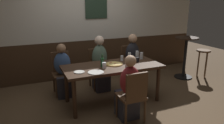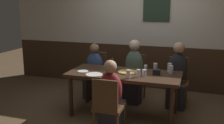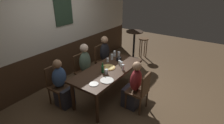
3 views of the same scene
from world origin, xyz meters
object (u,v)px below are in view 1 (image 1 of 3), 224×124
bar_stool (203,56)px  dining_table (112,69)px  person_left_far (63,75)px  pint_glass_amber (130,63)px  side_bar_table (185,54)px  chair_right_far (130,62)px  person_mid_near (128,92)px  tumbler_water (127,66)px  chair_mid_near (133,94)px  tumbler_short (131,62)px  plate_white_small (79,72)px  pizza (114,64)px  highball_clear (137,55)px  person_mid_far (100,67)px  beer_glass_tall (104,66)px  person_right_far (133,63)px  chair_left_far (62,70)px  plate_white_large (96,72)px  chair_mid_far (98,66)px  beer_bottle_green (102,62)px  condiment_caddy (136,59)px  beer_glass_half (141,56)px  pint_glass_stout (129,57)px  pint_glass_pale (122,58)px

bar_stool → dining_table: bearing=-172.1°
person_left_far → bar_stool: person_left_far is taller
pint_glass_amber → side_bar_table: size_ratio=0.11×
chair_right_far → person_mid_near: 1.69m
tumbler_water → chair_mid_near: bearing=-105.9°
person_mid_near → tumbler_water: size_ratio=8.28×
tumbler_short → plate_white_small: (-1.03, -0.07, -0.04)m
pizza → tumbler_short: (0.30, -0.11, 0.03)m
highball_clear → person_mid_far: bearing=152.5°
person_mid_near → person_left_far: bearing=121.6°
person_left_far → beer_glass_tall: person_left_far is taller
person_right_far → tumbler_short: 0.91m
chair_left_far → plate_white_large: chair_left_far is taller
person_mid_near → beer_glass_tall: (-0.20, 0.56, 0.33)m
pizza → tumbler_water: bearing=-73.4°
dining_table → chair_mid_near: size_ratio=2.10×
chair_mid_far → tumbler_short: size_ratio=8.77×
person_mid_near → bar_stool: person_mid_near is taller
dining_table → side_bar_table: size_ratio=1.76×
chair_right_far → tumbler_water: size_ratio=6.61×
tumbler_short → beer_bottle_green: (-0.56, 0.08, 0.05)m
chair_right_far → plate_white_large: bearing=-138.4°
dining_table → condiment_caddy: condiment_caddy is taller
side_bar_table → bar_stool: size_ratio=1.46×
beer_bottle_green → person_right_far: bearing=33.3°
chair_left_far → beer_glass_half: size_ratio=6.37×
plate_white_small → bar_stool: 3.40m
chair_mid_far → beer_bottle_green: (-0.20, -0.83, 0.33)m
beer_bottle_green → bar_stool: (2.88, 0.38, -0.26)m
chair_left_far → person_mid_far: person_mid_far is taller
person_mid_near → tumbler_water: bearing=67.5°
plate_white_small → bar_stool: (3.36, 0.52, -0.18)m
chair_left_far → person_mid_near: bearing=-61.3°
pint_glass_stout → highball_clear: bearing=17.5°
beer_glass_half → tumbler_short: 0.47m
beer_glass_tall → beer_glass_half: bearing=16.9°
chair_left_far → chair_mid_far: 0.81m
pizza → beer_glass_half: beer_glass_half is taller
pint_glass_amber → chair_right_far: bearing=61.9°
pizza → plate_white_small: pizza is taller
chair_left_far → beer_glass_tall: 1.14m
dining_table → beer_bottle_green: beer_bottle_green is taller
chair_mid_near → beer_bottle_green: 0.91m
chair_mid_near → plate_white_small: size_ratio=4.83×
beer_bottle_green → chair_mid_near: bearing=-76.2°
chair_mid_far → person_mid_near: (-0.00, -1.48, -0.04)m
person_right_far → plate_white_small: person_right_far is taller
beer_glass_half → pint_glass_amber: beer_glass_half is taller
dining_table → person_right_far: 1.06m
pint_glass_pale → beer_glass_half: bearing=-6.7°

